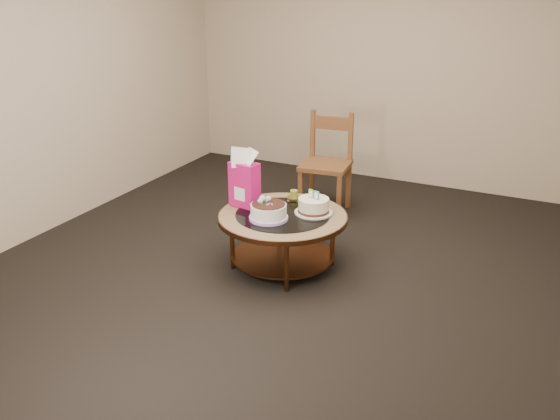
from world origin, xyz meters
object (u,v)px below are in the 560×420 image
at_px(cream_cake, 314,206).
at_px(dining_chair, 327,163).
at_px(decorated_cake, 268,212).
at_px(gift_bag, 244,178).
at_px(coffee_table, 283,223).

relative_size(cream_cake, dining_chair, 0.31).
relative_size(decorated_cake, dining_chair, 0.31).
relative_size(cream_cake, gift_bag, 0.64).
bearing_deg(cream_cake, coffee_table, -132.12).
distance_m(decorated_cake, dining_chair, 1.44).
bearing_deg(cream_cake, decorated_cake, -117.54).
bearing_deg(decorated_cake, dining_chair, 94.23).
xyz_separation_m(decorated_cake, cream_cake, (0.26, 0.26, 0.00)).
height_order(decorated_cake, cream_cake, cream_cake).
height_order(coffee_table, dining_chair, dining_chair).
distance_m(coffee_table, cream_cake, 0.28).
distance_m(decorated_cake, cream_cake, 0.37).
relative_size(coffee_table, cream_cake, 3.42).
distance_m(cream_cake, dining_chair, 1.23).
height_order(cream_cake, gift_bag, gift_bag).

